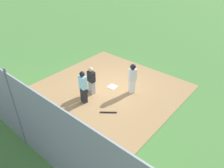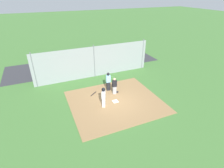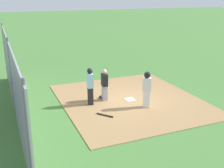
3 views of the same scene
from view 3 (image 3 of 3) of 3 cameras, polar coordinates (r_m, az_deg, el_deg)
The scene contains 9 objects.
ground_plane at distance 13.58m, azimuth 3.66°, elevation -3.30°, with size 140.00×140.00×0.00m, color #477A38.
dirt_infield at distance 13.57m, azimuth 3.66°, elevation -3.24°, with size 7.20×6.40×0.03m, color #9E774C.
home_plate at distance 13.56m, azimuth 3.67°, elevation -3.14°, with size 0.44×0.44×0.02m, color white.
catcher at distance 13.23m, azimuth -1.54°, elevation -0.10°, with size 0.41×0.30×1.52m.
umpire at distance 12.72m, azimuth -4.48°, elevation -0.33°, with size 0.41×0.31×1.73m.
runner at distance 12.45m, azimuth 7.11°, elevation -0.63°, with size 0.41×0.46×1.66m.
baseball_bat at distance 11.80m, azimuth -1.48°, elevation -6.37°, with size 0.06×0.06×0.79m, color black.
catcher_mask at distance 13.72m, azimuth -2.25°, elevation -2.64°, with size 0.24×0.20×0.12m, color black.
backstop_fence at distance 11.80m, azimuth -19.65°, elevation 0.55°, with size 12.00×0.10×3.35m.
Camera 3 is at (11.30, -5.65, 4.96)m, focal length 44.77 mm.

